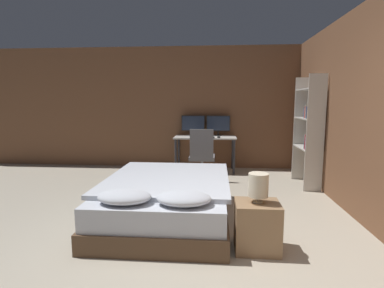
# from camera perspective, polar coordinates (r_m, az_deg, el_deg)

# --- Properties ---
(ground_plane) EXTENTS (20.00, 20.00, 0.00)m
(ground_plane) POSITION_cam_1_polar(r_m,az_deg,el_deg) (2.81, 0.67, -23.88)
(ground_plane) COLOR #B2A893
(wall_back) EXTENTS (12.00, 0.06, 2.70)m
(wall_back) POSITION_cam_1_polar(r_m,az_deg,el_deg) (6.76, 3.32, 6.85)
(wall_back) COLOR brown
(wall_back) RESTS_ON ground_plane
(wall_side_right) EXTENTS (0.06, 12.00, 2.70)m
(wall_side_right) POSITION_cam_1_polar(r_m,az_deg,el_deg) (4.28, 29.76, 5.14)
(wall_side_right) COLOR brown
(wall_side_right) RESTS_ON ground_plane
(bed) EXTENTS (1.55, 2.10, 0.60)m
(bed) POSITION_cam_1_polar(r_m,az_deg,el_deg) (3.88, -4.78, -10.38)
(bed) COLOR brown
(bed) RESTS_ON ground_plane
(nightstand) EXTENTS (0.44, 0.38, 0.50)m
(nightstand) POSITION_cam_1_polar(r_m,az_deg,el_deg) (3.19, 12.27, -15.07)
(nightstand) COLOR #997551
(nightstand) RESTS_ON ground_plane
(bedside_lamp) EXTENTS (0.20, 0.20, 0.30)m
(bedside_lamp) POSITION_cam_1_polar(r_m,az_deg,el_deg) (3.04, 12.51, -7.68)
(bedside_lamp) COLOR gray
(bedside_lamp) RESTS_ON nightstand
(desk) EXTENTS (1.31, 0.63, 0.75)m
(desk) POSITION_cam_1_polar(r_m,az_deg,el_deg) (6.43, 2.53, 0.54)
(desk) COLOR beige
(desk) RESTS_ON ground_plane
(monitor_left) EXTENTS (0.51, 0.16, 0.44)m
(monitor_left) POSITION_cam_1_polar(r_m,az_deg,el_deg) (6.62, 0.22, 3.83)
(monitor_left) COLOR black
(monitor_left) RESTS_ON desk
(monitor_right) EXTENTS (0.51, 0.16, 0.44)m
(monitor_right) POSITION_cam_1_polar(r_m,az_deg,el_deg) (6.60, 5.02, 3.79)
(monitor_right) COLOR black
(monitor_right) RESTS_ON desk
(keyboard) EXTENTS (0.40, 0.13, 0.02)m
(keyboard) POSITION_cam_1_polar(r_m,az_deg,el_deg) (6.21, 2.46, 1.29)
(keyboard) COLOR black
(keyboard) RESTS_ON desk
(computer_mouse) EXTENTS (0.07, 0.05, 0.04)m
(computer_mouse) POSITION_cam_1_polar(r_m,az_deg,el_deg) (6.21, 5.12, 1.34)
(computer_mouse) COLOR black
(computer_mouse) RESTS_ON desk
(office_chair) EXTENTS (0.52, 0.52, 0.98)m
(office_chair) POSITION_cam_1_polar(r_m,az_deg,el_deg) (5.81, 1.90, -2.87)
(office_chair) COLOR black
(office_chair) RESTS_ON ground_plane
(bookshelf) EXTENTS (0.29, 0.83, 1.94)m
(bookshelf) POSITION_cam_1_polar(r_m,az_deg,el_deg) (5.57, 21.51, 3.18)
(bookshelf) COLOR beige
(bookshelf) RESTS_ON ground_plane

